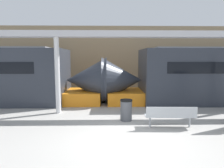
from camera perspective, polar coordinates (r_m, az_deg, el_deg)
ground_plane at (r=6.49m, az=3.08°, el=-15.89°), size 60.00×60.00×0.00m
station_wall at (r=15.37m, az=0.50°, el=7.01°), size 56.00×0.20×5.00m
bench_near at (r=7.76m, az=16.40°, el=-8.42°), size 1.86×0.50×0.81m
trash_bin at (r=8.34m, az=4.07°, el=-7.41°), size 0.50×0.50×0.88m
support_column_near at (r=9.61m, az=-15.32°, el=2.25°), size 0.23×0.23×3.52m
canopy_beam at (r=9.64m, az=-15.71°, el=13.56°), size 28.00×0.60×0.28m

